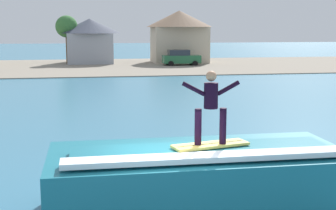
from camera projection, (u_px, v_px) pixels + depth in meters
The scene contains 8 objects.
wave_crest at pixel (199, 179), 11.39m from camera, with size 7.03×3.10×1.66m.
surfboard at pixel (210, 145), 11.01m from camera, with size 1.87×0.90×0.06m.
surfer at pixel (211, 103), 10.80m from camera, with size 1.34×0.32×1.69m.
shoreline_bank at pixel (100, 66), 54.30m from camera, with size 120.00×24.25×0.08m.
car_far_shore at pixel (181, 58), 55.32m from camera, with size 4.33×2.13×1.86m.
house_gabled_white at pixel (179, 33), 59.49m from camera, with size 8.19×8.19×6.49m.
house_small_cottage at pixel (90, 38), 58.73m from camera, with size 7.50×7.50×5.48m.
tree_tall_bare at pixel (66, 27), 57.36m from camera, with size 2.65×2.65×5.85m.
Camera 1 is at (-1.73, -10.14, 4.35)m, focal length 51.08 mm.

